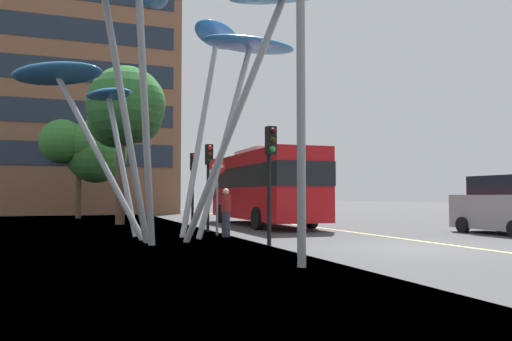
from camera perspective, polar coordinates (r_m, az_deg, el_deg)
ground at (r=14.42m, az=15.11°, el=-8.65°), size 120.00×240.00×0.10m
red_bus at (r=24.23m, az=0.82°, el=-1.52°), size 2.85×9.95×3.63m
leaf_sculpture at (r=17.12m, az=-9.89°, el=13.66°), size 10.29×11.06×8.25m
traffic_light_kerb_near at (r=14.56m, az=1.62°, el=1.30°), size 0.28×0.42×3.42m
traffic_light_kerb_far at (r=20.02m, az=-5.33°, el=0.24°), size 0.28×0.42×3.45m
traffic_light_island_mid at (r=23.54m, az=-7.07°, el=-0.31°), size 0.28×0.42×3.38m
car_parked_mid at (r=21.02m, az=26.33°, el=-3.66°), size 2.06×3.99×2.17m
street_lamp at (r=11.03m, az=6.97°, el=15.30°), size 1.76×0.44×7.61m
tree_pavement_near at (r=26.45m, az=-14.24°, el=6.54°), size 3.97×4.95×7.79m
tree_pavement_far at (r=33.45m, az=-18.32°, el=2.45°), size 5.31×3.83×6.21m
pedestrian at (r=17.73m, az=-3.40°, el=-4.73°), size 0.34×0.34×1.69m
no_entry_sign at (r=18.46m, az=-4.38°, el=-1.52°), size 0.60×0.12×2.80m
backdrop_building at (r=46.91m, az=-23.46°, el=6.89°), size 21.73×14.87×18.29m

